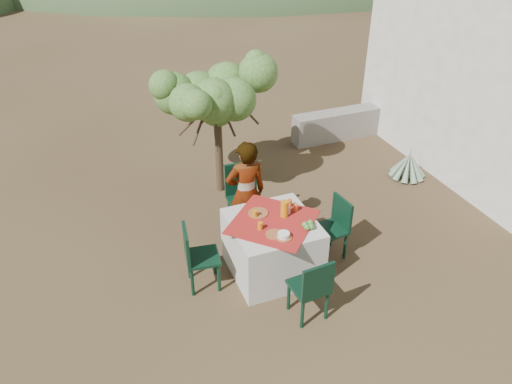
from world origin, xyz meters
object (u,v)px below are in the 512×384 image
table (272,246)px  juice_pitcher (284,209)px  person (246,193)px  shrub_tree (219,100)px  chair_right (334,225)px  chair_near (312,287)px  agave (408,166)px  chair_far (244,195)px  chair_left (196,255)px

table → juice_pitcher: juice_pitcher is taller
person → shrub_tree: (0.12, 1.42, 0.75)m
table → shrub_tree: bearing=88.8°
chair_right → chair_near: bearing=-47.2°
table → chair_right: size_ratio=1.55×
chair_right → agave: chair_right is taller
table → person: 0.82m
table → chair_near: (0.08, -0.92, 0.09)m
chair_near → juice_pitcher: size_ratio=3.96×
chair_right → shrub_tree: shrub_tree is taller
shrub_tree → agave: shrub_tree is taller
chair_near → juice_pitcher: juice_pitcher is taller
person → agave: 3.20m
person → juice_pitcher: person is taller
chair_far → agave: size_ratio=1.57×
chair_left → juice_pitcher: size_ratio=4.04×
shrub_tree → chair_right: bearing=-68.8°
person → table: bearing=97.6°
table → juice_pitcher: (0.17, 0.05, 0.49)m
chair_left → agave: (3.98, 1.26, -0.26)m
chair_near → chair_right: size_ratio=1.01×
juice_pitcher → shrub_tree: bearing=93.5°
chair_near → shrub_tree: size_ratio=0.44×
table → chair_right: chair_right is taller
chair_far → agave: bearing=7.6°
table → chair_left: (-0.96, 0.07, 0.10)m
chair_near → juice_pitcher: bearing=-99.2°
chair_near → juice_pitcher: (0.09, 0.98, 0.40)m
juice_pitcher → chair_right: bearing=-3.7°
chair_near → shrub_tree: shrub_tree is taller
chair_near → chair_right: 1.22m
chair_right → table: bearing=-96.3°
chair_left → chair_right: bearing=-84.0°
person → juice_pitcher: 0.73m
agave → juice_pitcher: size_ratio=2.98×
chair_far → person: 0.34m
table → chair_right: (0.88, 0.01, 0.09)m
chair_left → shrub_tree: (1.00, 2.08, 1.03)m
shrub_tree → agave: size_ratio=2.99×
chair_near → chair_right: chair_near is taller
table → person: size_ratio=0.86×
chair_far → chair_right: 1.33m
chair_near → chair_far: bearing=-91.1°
chair_left → shrub_tree: shrub_tree is taller
chair_left → agave: 4.18m
chair_far → juice_pitcher: size_ratio=4.66×
chair_right → shrub_tree: bearing=-165.5°
chair_near → person: 1.68m
agave → juice_pitcher: (-2.85, -1.27, 0.65)m
table → agave: (3.02, 1.33, -0.17)m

